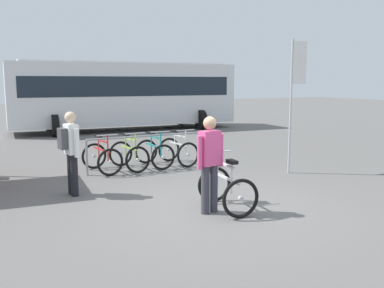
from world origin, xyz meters
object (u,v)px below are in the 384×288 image
pedestrian_with_backpack (71,148)px  racked_bike_white (178,151)px  racked_bike_lime (129,155)px  racked_bike_red (102,157)px  racked_bike_teal (154,153)px  bus_distant (125,92)px  featured_bicycle (225,183)px  person_with_featured_bike (210,160)px  banner_flag (296,81)px

pedestrian_with_backpack → racked_bike_white: bearing=31.4°
racked_bike_lime → racked_bike_red: bearing=-177.5°
racked_bike_teal → bus_distant: size_ratio=0.11×
racked_bike_teal → featured_bicycle: same height
racked_bike_teal → featured_bicycle: bearing=-93.4°
racked_bike_red → bus_distant: bus_distant is taller
racked_bike_teal → racked_bike_white: bearing=2.5°
racked_bike_red → racked_bike_white: bearing=2.5°
racked_bike_white → person_with_featured_bike: size_ratio=0.70×
racked_bike_teal → racked_bike_white: same height
featured_bicycle → pedestrian_with_backpack: 3.07m
racked_bike_red → racked_bike_lime: bearing=2.5°
featured_bicycle → banner_flag: banner_flag is taller
racked_bike_lime → featured_bicycle: same height
racked_bike_lime → racked_bike_white: size_ratio=1.02×
pedestrian_with_backpack → banner_flag: 5.41m
banner_flag → racked_bike_lime: bearing=148.6°
pedestrian_with_backpack → featured_bicycle: bearing=-42.7°
racked_bike_white → racked_bike_lime: bearing=-177.5°
bus_distant → racked_bike_white: bearing=-98.2°
racked_bike_teal → featured_bicycle: 3.97m
racked_bike_red → racked_bike_lime: same height
racked_bike_teal → racked_bike_red: bearing=-177.5°
featured_bicycle → banner_flag: size_ratio=0.38×
racked_bike_teal → racked_bike_lime: bearing=-177.5°
racked_bike_lime → featured_bicycle: (0.46, -3.93, 0.08)m
racked_bike_teal → bus_distant: 8.87m
racked_bike_white → featured_bicycle: bearing=-103.2°
racked_bike_lime → person_with_featured_bike: 4.07m
racked_bike_lime → banner_flag: bearing=-31.4°
racked_bike_white → featured_bicycle: (-0.94, -3.99, 0.08)m
bus_distant → person_with_featured_bike: bearing=-101.3°
racked_bike_lime → racked_bike_teal: size_ratio=1.02×
racked_bike_white → banner_flag: 3.55m
racked_bike_lime → racked_bike_teal: (0.70, 0.03, 0.00)m
racked_bike_red → pedestrian_with_backpack: pedestrian_with_backpack is taller
racked_bike_teal → racked_bike_white: size_ratio=1.00×
racked_bike_teal → person_with_featured_bike: bearing=-98.4°
racked_bike_red → racked_bike_lime: size_ratio=1.00×
racked_bike_white → bus_distant: bus_distant is taller
racked_bike_teal → person_with_featured_bike: (-0.60, -4.07, 0.54)m
featured_bicycle → person_with_featured_bike: (-0.36, -0.11, 0.46)m
racked_bike_lime → person_with_featured_bike: (0.10, -4.04, 0.54)m
bus_distant → banner_flag: 10.75m
pedestrian_with_backpack → racked_bike_teal: bearing=37.6°
racked_bike_white → pedestrian_with_backpack: (-3.17, -1.93, 0.57)m
racked_bike_teal → featured_bicycle: (-0.24, -3.96, 0.08)m
featured_bicycle → person_with_featured_bike: person_with_featured_bike is taller
person_with_featured_bike → banner_flag: bearing=29.4°
featured_bicycle → pedestrian_with_backpack: bearing=137.3°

